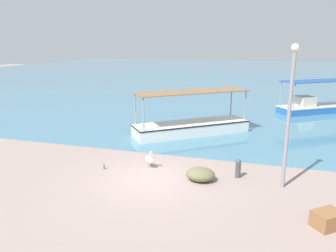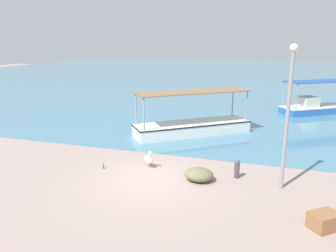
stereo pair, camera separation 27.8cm
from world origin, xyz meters
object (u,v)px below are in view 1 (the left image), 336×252
Objects in this scene: mooring_bollard at (238,168)px; glass_bottle at (104,167)px; pelican at (149,159)px; net_pile at (200,174)px; lamp_post at (289,110)px; cargo_crate at (328,219)px; fishing_boat_near_left at (318,105)px; fishing_boat_far_right at (191,125)px.

mooring_bollard is 5.73m from glass_bottle.
pelican is 0.69× the size of net_pile.
lamp_post is 6.22× the size of cargo_crate.
net_pile is 4.88m from cargo_crate.
lamp_post reaches higher than mooring_bollard.
pelican reaches higher than mooring_bollard.
cargo_crate is at bearing -46.35° from mooring_bollard.
fishing_boat_near_left is 18.32m from cargo_crate.
fishing_boat_near_left is 17.54m from pelican.
mooring_bollard is (-4.93, -15.17, -0.11)m from fishing_boat_near_left.
glass_bottle is (-10.60, -15.95, -0.43)m from fishing_boat_near_left.
fishing_boat_near_left is at bearing 83.64° from cargo_crate.
glass_bottle is (-8.57, 2.26, -0.15)m from cargo_crate.
lamp_post reaches higher than cargo_crate.
glass_bottle is (-7.39, -0.31, -2.92)m from lamp_post.
fishing_boat_far_right reaches higher than fishing_boat_near_left.
lamp_post is at bearing 2.42° from glass_bottle.
fishing_boat_near_left reaches higher than cargo_crate.
fishing_boat_far_right is 12.41m from fishing_boat_near_left.
lamp_post is at bearing -4.66° from pelican.
net_pile is at bearing -151.99° from mooring_bollard.
mooring_bollard is at bearing 7.80° from glass_bottle.
glass_bottle is at bearing -109.65° from fishing_boat_far_right.
fishing_boat_far_right is 6.73m from mooring_bollard.
fishing_boat_far_right is 7.07m from glass_bottle.
glass_bottle is (-1.83, -0.77, -0.27)m from pelican.
mooring_bollard is at bearing -108.00° from fishing_boat_near_left.
pelican is at bearing 175.34° from lamp_post.
fishing_boat_far_right is at bearing 105.90° from net_pile.
lamp_post reaches higher than net_pile.
pelican reaches higher than net_pile.
mooring_bollard is 4.20m from cargo_crate.
cargo_crate is at bearing -65.42° from lamp_post.
fishing_boat_far_right is 24.61× the size of glass_bottle.
lamp_post is at bearing 5.21° from net_pile.
mooring_bollard is (3.30, -5.87, -0.11)m from fishing_boat_far_right.
net_pile is 1.36× the size of cargo_crate.
lamp_post reaches higher than glass_bottle.
pelican is 2.00m from glass_bottle.
cargo_crate is at bearing -96.36° from fishing_boat_near_left.
net_pile is (2.43, -0.74, -0.12)m from pelican.
fishing_boat_near_left is 7.95× the size of cargo_crate.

